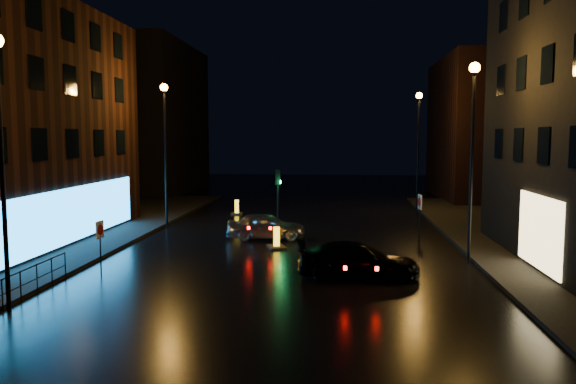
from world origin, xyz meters
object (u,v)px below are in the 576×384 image
object	(u,v)px
traffic_signal	(278,220)
bollard_near	(277,243)
silver_hatchback	(266,226)
bollard_far	(237,211)
road_sign_right	(420,206)
road_sign_left	(100,234)
dark_sedan	(358,260)

from	to	relation	value
traffic_signal	bollard_near	bearing A→B (deg)	-84.54
silver_hatchback	bollard_far	xyz separation A→B (m)	(-3.20, 9.10, -0.47)
silver_hatchback	bollard_far	size ratio (longest dim) A/B	3.37
bollard_far	road_sign_right	xyz separation A→B (m)	(11.17, -8.34, 1.53)
traffic_signal	road_sign_left	bearing A→B (deg)	-117.13
dark_sedan	bollard_near	xyz separation A→B (m)	(-3.71, 5.38, -0.45)
dark_sedan	bollard_near	world-z (taller)	dark_sedan
silver_hatchback	road_sign_left	distance (m)	9.66
dark_sedan	bollard_far	world-z (taller)	dark_sedan
bollard_near	road_sign_right	world-z (taller)	road_sign_right
dark_sedan	bollard_far	xyz separation A→B (m)	(-7.72, 16.78, -0.45)
bollard_near	dark_sedan	bearing A→B (deg)	-73.55
bollard_near	road_sign_right	xyz separation A→B (m)	(7.16, 3.06, 1.52)
silver_hatchback	bollard_far	distance (m)	9.66
road_sign_right	bollard_far	bearing A→B (deg)	-46.58
silver_hatchback	dark_sedan	distance (m)	8.91
bollard_near	road_sign_left	size ratio (longest dim) A/B	0.65
bollard_near	road_sign_right	size ratio (longest dim) A/B	0.58
dark_sedan	road_sign_right	world-z (taller)	road_sign_right
bollard_far	silver_hatchback	bearing A→B (deg)	-75.98
traffic_signal	dark_sedan	distance (m)	11.78
bollard_far	road_sign_left	distance (m)	17.21
road_sign_left	dark_sedan	bearing A→B (deg)	8.61
bollard_near	bollard_far	world-z (taller)	bollard_near
traffic_signal	bollard_far	distance (m)	6.76
traffic_signal	dark_sedan	size ratio (longest dim) A/B	0.75
silver_hatchback	bollard_near	xyz separation A→B (m)	(0.81, -2.30, -0.47)
traffic_signal	silver_hatchback	world-z (taller)	traffic_signal
road_sign_left	road_sign_right	size ratio (longest dim) A/B	0.89
bollard_far	road_sign_left	world-z (taller)	road_sign_left
traffic_signal	dark_sedan	xyz separation A→B (m)	(4.25, -10.98, 0.17)
bollard_near	road_sign_right	distance (m)	7.94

